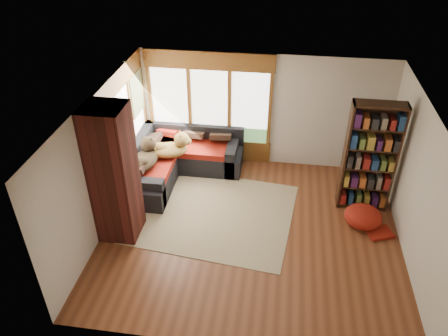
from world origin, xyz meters
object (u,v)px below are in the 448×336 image
(dog_brindle, at_px, (145,158))
(brick_chimney, at_px, (114,175))
(area_rug, at_px, (206,211))
(dog_tan, at_px, (172,148))
(bookshelf, at_px, (370,158))
(pouf, at_px, (363,216))
(sectional_sofa, at_px, (171,162))

(dog_brindle, bearing_deg, brick_chimney, -179.05)
(area_rug, bearing_deg, dog_brindle, 155.27)
(brick_chimney, relative_size, dog_tan, 2.77)
(brick_chimney, relative_size, area_rug, 0.76)
(bookshelf, relative_size, dog_tan, 2.43)
(brick_chimney, xyz_separation_m, pouf, (4.51, 0.85, -1.10))
(brick_chimney, bearing_deg, pouf, 10.67)
(sectional_sofa, relative_size, area_rug, 0.65)
(sectional_sofa, distance_m, bookshelf, 4.22)
(brick_chimney, height_order, dog_tan, brick_chimney)
(area_rug, relative_size, dog_brindle, 3.84)
(brick_chimney, bearing_deg, area_rug, 28.56)
(brick_chimney, relative_size, dog_brindle, 2.94)
(brick_chimney, relative_size, bookshelf, 1.14)
(area_rug, distance_m, dog_brindle, 1.69)
(sectional_sofa, bearing_deg, pouf, -14.63)
(dog_tan, bearing_deg, sectional_sofa, 99.37)
(sectional_sofa, height_order, dog_tan, dog_tan)
(area_rug, distance_m, bookshelf, 3.36)
(sectional_sofa, bearing_deg, dog_brindle, -118.53)
(brick_chimney, height_order, sectional_sofa, brick_chimney)
(area_rug, xyz_separation_m, pouf, (3.06, 0.06, 0.20))
(area_rug, distance_m, pouf, 3.06)
(bookshelf, height_order, pouf, bookshelf)
(brick_chimney, distance_m, dog_tan, 2.01)
(brick_chimney, distance_m, dog_brindle, 1.52)
(brick_chimney, height_order, dog_brindle, brick_chimney)
(bookshelf, xyz_separation_m, dog_brindle, (-4.46, -0.05, -0.37))
(sectional_sofa, bearing_deg, brick_chimney, -100.47)
(dog_tan, bearing_deg, brick_chimney, -123.41)
(sectional_sofa, xyz_separation_m, dog_brindle, (-0.37, -0.63, 0.47))
(sectional_sofa, relative_size, dog_tan, 2.35)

